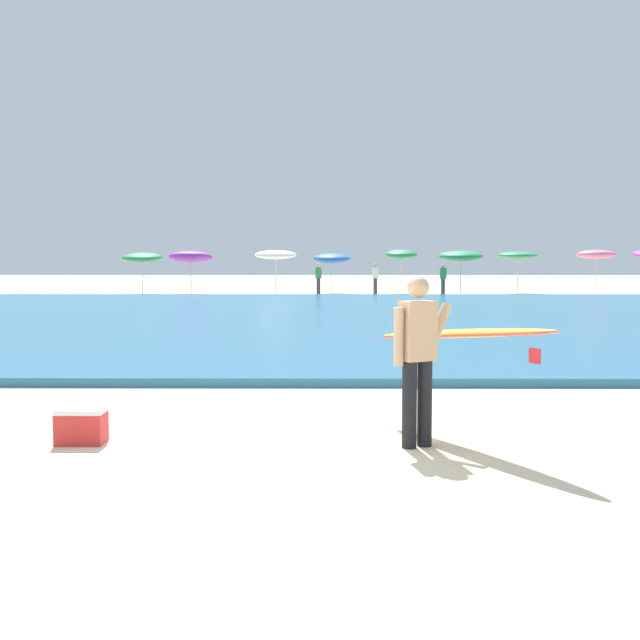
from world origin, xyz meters
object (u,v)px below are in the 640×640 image
object	(u,v)px
beachgoer_near_row_mid	(443,279)
beachgoer_near_row_right	(375,278)
beach_umbrella_4	(401,254)
beach_umbrella_7	(596,255)
beachgoer_near_row_left	(318,278)
surfer_with_board	(439,344)
cooler_box	(81,426)
beach_umbrella_1	(191,257)
beach_umbrella_0	(142,258)
beach_umbrella_3	(332,259)
beach_umbrella_6	(518,255)
beach_umbrella_5	(461,256)
beach_umbrella_2	(276,255)

from	to	relation	value
beachgoer_near_row_mid	beachgoer_near_row_right	size ratio (longest dim) A/B	1.00
beach_umbrella_4	beachgoer_near_row_mid	distance (m)	3.79
beach_umbrella_7	beachgoer_near_row_left	bearing A→B (deg)	-175.37
surfer_with_board	cooler_box	xyz separation A→B (m)	(-3.67, -0.00, -0.85)
beachgoer_near_row_right	surfer_with_board	bearing A→B (deg)	-92.22
beach_umbrella_1	cooler_box	world-z (taller)	beach_umbrella_1
beach_umbrella_0	beach_umbrella_3	distance (m)	9.96
surfer_with_board	beach_umbrella_6	distance (m)	37.23
beach_umbrella_5	beachgoer_near_row_left	world-z (taller)	beach_umbrella_5
beach_umbrella_3	beach_umbrella_6	bearing A→B (deg)	0.81
beach_umbrella_1	beach_umbrella_5	size ratio (longest dim) A/B	1.00
beach_umbrella_0	beachgoer_near_row_mid	world-z (taller)	beach_umbrella_0
beach_umbrella_5	beach_umbrella_1	bearing A→B (deg)	-178.92
beach_umbrella_0	beach_umbrella_1	distance (m)	3.37
beach_umbrella_1	beach_umbrella_7	xyz separation A→B (m)	(20.83, 1.69, 0.12)
beach_umbrella_4	cooler_box	distance (m)	36.73
beach_umbrella_1	beach_umbrella_6	distance (m)	17.13
beach_umbrella_0	cooler_box	size ratio (longest dim) A/B	4.53
beach_umbrella_6	cooler_box	distance (m)	38.31
beach_umbrella_0	beach_umbrella_4	size ratio (longest dim) A/B	0.93
beach_umbrella_3	beach_umbrella_7	world-z (taller)	beach_umbrella_7
beach_umbrella_0	beach_umbrella_5	xyz separation A→B (m)	(16.43, -1.54, 0.08)
beach_umbrella_2	beach_umbrella_3	xyz separation A→B (m)	(2.94, 0.65, -0.20)
surfer_with_board	beach_umbrella_5	distance (m)	34.40
beach_umbrella_3	beachgoer_near_row_mid	distance (m)	6.31
beach_umbrella_7	beach_umbrella_0	bearing A→B (deg)	179.74
beach_umbrella_1	beach_umbrella_4	distance (m)	11.05
beachgoer_near_row_right	beachgoer_near_row_left	bearing A→B (deg)	-177.59
beach_umbrella_5	beachgoer_near_row_left	xyz separation A→B (m)	(-7.17, 0.27, -1.12)
cooler_box	surfer_with_board	bearing A→B (deg)	0.00
beach_umbrella_1	cooler_box	xyz separation A→B (m)	(4.30, -33.68, -1.73)
beach_umbrella_3	beach_umbrella_5	xyz separation A→B (m)	(6.48, -2.05, 0.13)
beach_umbrella_6	beach_umbrella_3	bearing A→B (deg)	-179.19
beach_umbrella_6	beach_umbrella_5	bearing A→B (deg)	-147.04
surfer_with_board	beach_umbrella_5	bearing A→B (deg)	80.62
beach_umbrella_1	beach_umbrella_6	bearing A→B (deg)	8.20
beachgoer_near_row_mid	beach_umbrella_7	bearing A→B (deg)	16.05
beach_umbrella_1	beachgoer_near_row_left	xyz separation A→B (m)	(6.41, 0.52, -1.07)
beachgoer_near_row_left	beach_umbrella_5	bearing A→B (deg)	-2.13
beach_umbrella_1	beachgoer_near_row_right	size ratio (longest dim) A/B	1.45
beach_umbrella_2	beach_umbrella_7	bearing A→B (deg)	0.12
surfer_with_board	cooler_box	distance (m)	3.77
beach_umbrella_4	cooler_box	world-z (taller)	beach_umbrella_4
beach_umbrella_3	cooler_box	world-z (taller)	beach_umbrella_3
beach_umbrella_7	cooler_box	distance (m)	39.08
surfer_with_board	beach_umbrella_5	world-z (taller)	beach_umbrella_5
beach_umbrella_5	beach_umbrella_2	bearing A→B (deg)	171.54
surfer_with_board	beach_umbrella_7	size ratio (longest dim) A/B	1.17
surfer_with_board	beach_umbrella_4	world-z (taller)	beach_umbrella_4
surfer_with_board	beach_umbrella_2	world-z (taller)	beach_umbrella_2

